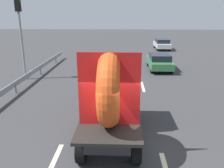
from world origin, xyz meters
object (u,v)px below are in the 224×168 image
object	(u,v)px
distant_sedan	(159,61)
oncoming_car	(162,44)
flatbed_truck	(111,93)
traffic_light	(20,27)

from	to	relation	value
distant_sedan	oncoming_car	world-z (taller)	oncoming_car
flatbed_truck	oncoming_car	world-z (taller)	flatbed_truck
flatbed_truck	oncoming_car	distance (m)	22.78
traffic_light	oncoming_car	size ratio (longest dim) A/B	1.35
flatbed_truck	distant_sedan	distance (m)	11.46
flatbed_truck	oncoming_car	size ratio (longest dim) A/B	1.12
flatbed_truck	distant_sedan	bearing A→B (deg)	72.30
distant_sedan	traffic_light	distance (m)	10.80
distant_sedan	oncoming_car	size ratio (longest dim) A/B	0.99
traffic_light	oncoming_car	xyz separation A→B (m)	(11.92, 14.50, -2.88)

